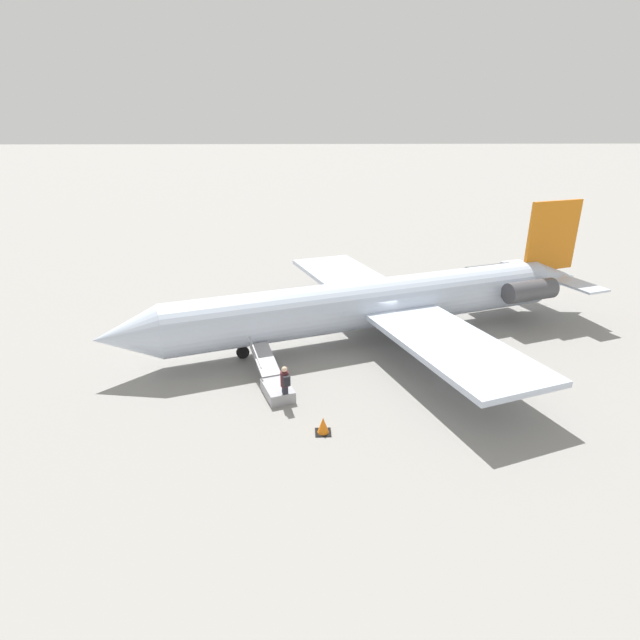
{
  "coord_description": "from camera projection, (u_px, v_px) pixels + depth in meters",
  "views": [
    {
      "loc": [
        3.78,
        25.33,
        11.05
      ],
      "look_at": [
        2.86,
        1.86,
        1.83
      ],
      "focal_mm": 28.0,
      "sensor_mm": 36.0,
      "label": 1
    }
  ],
  "objects": [
    {
      "name": "airplane_main",
      "position": [
        387.0,
        301.0,
        27.29
      ],
      "size": [
        27.7,
        21.41,
        6.9
      ],
      "rotation": [
        0.0,
        0.0,
        0.33
      ],
      "color": "silver",
      "rests_on": "ground"
    },
    {
      "name": "traffic_cone_near_stairs",
      "position": [
        323.0,
        426.0,
        19.06
      ],
      "size": [
        0.61,
        0.61,
        0.67
      ],
      "color": "black",
      "rests_on": "ground"
    },
    {
      "name": "ground_plane",
      "position": [
        370.0,
        338.0,
        27.74
      ],
      "size": [
        600.0,
        600.0,
        0.0
      ],
      "primitive_type": "plane",
      "color": "gray"
    },
    {
      "name": "passenger",
      "position": [
        285.0,
        383.0,
        20.8
      ],
      "size": [
        0.43,
        0.57,
        1.74
      ],
      "rotation": [
        0.0,
        0.0,
        -1.24
      ],
      "color": "#23232D",
      "rests_on": "ground"
    },
    {
      "name": "boarding_stairs",
      "position": [
        275.0,
        384.0,
        22.02
      ],
      "size": [
        2.28,
        4.12,
        1.71
      ],
      "rotation": [
        0.0,
        0.0,
        -1.24
      ],
      "color": "#99999E",
      "rests_on": "ground"
    }
  ]
}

